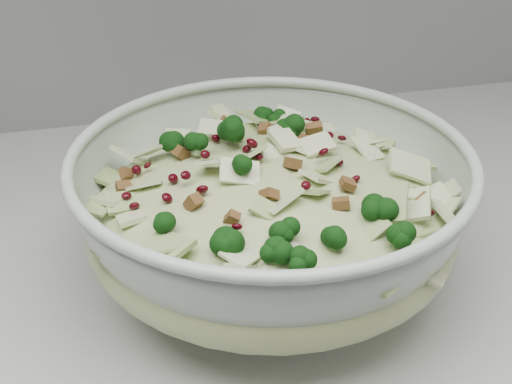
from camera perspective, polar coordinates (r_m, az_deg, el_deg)
The scene contains 2 objects.
mixing_bowl at distance 0.58m, azimuth 1.18°, elevation -2.11°, with size 0.34×0.34×0.13m.
salad at distance 0.57m, azimuth 1.21°, elevation -0.34°, with size 0.30×0.30×0.13m.
Camera 1 is at (0.02, 1.13, 1.28)m, focal length 50.00 mm.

